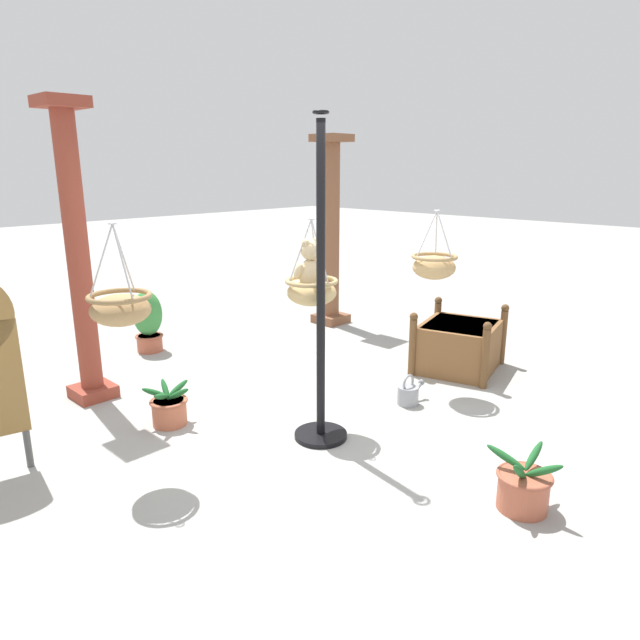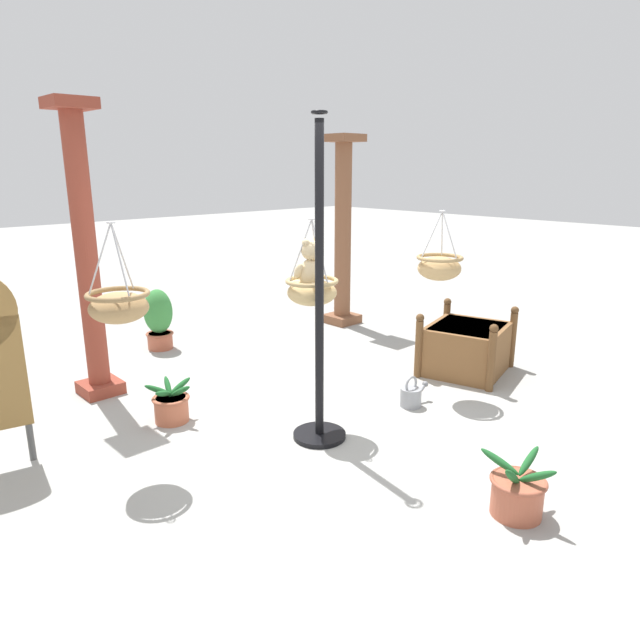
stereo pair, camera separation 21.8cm
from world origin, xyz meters
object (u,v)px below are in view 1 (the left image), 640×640
at_px(greenhouse_pillar_right, 331,236).
at_px(potted_plant_flowering_red, 524,487).
at_px(greenhouse_pillar_left, 79,262).
at_px(potted_plant_bushy_green, 148,321).
at_px(watering_can, 409,394).
at_px(teddy_bear, 310,268).
at_px(potted_plant_tall_leafy, 169,408).
at_px(hanging_basket_with_teddy, 312,290).
at_px(hanging_basket_left_high, 120,308).
at_px(wooden_planter_box, 459,345).
at_px(display_pole_central, 321,344).
at_px(hanging_basket_right_low, 434,266).

height_order(greenhouse_pillar_right, potted_plant_flowering_red, greenhouse_pillar_right).
distance_m(greenhouse_pillar_left, potted_plant_bushy_green, 1.74).
bearing_deg(watering_can, potted_plant_bushy_green, 105.26).
bearing_deg(teddy_bear, potted_plant_tall_leafy, 136.25).
height_order(teddy_bear, greenhouse_pillar_left, greenhouse_pillar_left).
bearing_deg(hanging_basket_with_teddy, hanging_basket_left_high, 166.10).
bearing_deg(greenhouse_pillar_right, wooden_planter_box, -100.84).
relative_size(display_pole_central, potted_plant_tall_leafy, 5.92).
bearing_deg(potted_plant_tall_leafy, hanging_basket_with_teddy, -44.46).
relative_size(display_pole_central, potted_plant_flowering_red, 4.99).
distance_m(display_pole_central, hanging_basket_left_high, 1.55).
distance_m(hanging_basket_left_high, hanging_basket_right_low, 2.97).
bearing_deg(teddy_bear, greenhouse_pillar_right, 39.89).
distance_m(display_pole_central, wooden_planter_box, 2.31).
distance_m(potted_plant_tall_leafy, potted_plant_bushy_green, 2.20).
distance_m(potted_plant_flowering_red, potted_plant_bushy_green, 4.78).
xyz_separation_m(potted_plant_tall_leafy, potted_plant_bushy_green, (0.94, 1.97, 0.23)).
xyz_separation_m(teddy_bear, potted_plant_flowering_red, (0.04, -1.94, -1.22)).
relative_size(hanging_basket_right_low, wooden_planter_box, 0.60).
height_order(greenhouse_pillar_left, greenhouse_pillar_right, greenhouse_pillar_left).
xyz_separation_m(greenhouse_pillar_left, wooden_planter_box, (3.19, -2.15, -1.06)).
bearing_deg(teddy_bear, wooden_planter_box, -6.06).
relative_size(teddy_bear, watering_can, 1.22).
relative_size(hanging_basket_with_teddy, greenhouse_pillar_left, 0.26).
distance_m(hanging_basket_with_teddy, hanging_basket_left_high, 1.54).
bearing_deg(greenhouse_pillar_left, teddy_bear, -60.47).
xyz_separation_m(display_pole_central, potted_plant_tall_leafy, (-0.74, 1.13, -0.67)).
bearing_deg(wooden_planter_box, potted_plant_flowering_red, -140.20).
bearing_deg(greenhouse_pillar_right, hanging_basket_left_high, -156.21).
relative_size(hanging_basket_with_teddy, hanging_basket_left_high, 1.02).
distance_m(wooden_planter_box, potted_plant_flowering_red, 2.69).
bearing_deg(watering_can, potted_plant_tall_leafy, 145.48).
height_order(hanging_basket_right_low, potted_plant_tall_leafy, hanging_basket_right_low).
distance_m(wooden_planter_box, potted_plant_tall_leafy, 3.19).
bearing_deg(display_pole_central, watering_can, -6.58).
height_order(hanging_basket_with_teddy, teddy_bear, hanging_basket_with_teddy).
height_order(hanging_basket_right_low, greenhouse_pillar_right, greenhouse_pillar_right).
bearing_deg(potted_plant_flowering_red, display_pole_central, 96.45).
distance_m(teddy_bear, wooden_planter_box, 2.38).
xyz_separation_m(hanging_basket_with_teddy, potted_plant_bushy_green, (0.04, 2.85, -0.81)).
bearing_deg(potted_plant_flowering_red, greenhouse_pillar_left, 106.28).
xyz_separation_m(greenhouse_pillar_left, greenhouse_pillar_right, (3.64, 0.21, -0.08)).
xyz_separation_m(hanging_basket_right_low, wooden_planter_box, (0.71, 0.08, -0.98)).
bearing_deg(wooden_planter_box, watering_can, -171.66).
distance_m(teddy_bear, potted_plant_flowering_red, 2.30).
bearing_deg(potted_plant_bushy_green, hanging_basket_with_teddy, -90.90).
bearing_deg(hanging_basket_right_low, potted_plant_tall_leafy, 153.19).
height_order(greenhouse_pillar_left, wooden_planter_box, greenhouse_pillar_left).
height_order(hanging_basket_with_teddy, hanging_basket_right_low, hanging_basket_right_low).
bearing_deg(wooden_planter_box, greenhouse_pillar_right, 79.16).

